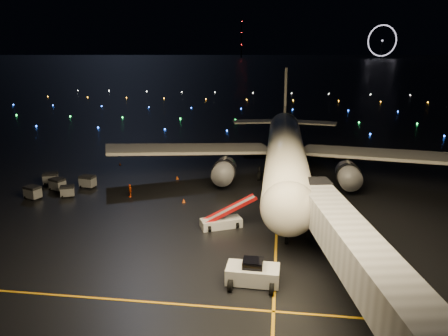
{
  "coord_description": "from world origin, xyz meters",
  "views": [
    {
      "loc": [
        12.03,
        -39.22,
        19.45
      ],
      "look_at": [
        5.31,
        12.0,
        5.0
      ],
      "focal_mm": 35.0,
      "sensor_mm": 36.0,
      "label": 1
    }
  ],
  "objects": [
    {
      "name": "ground",
      "position": [
        0.0,
        300.0,
        0.0
      ],
      "size": [
        2000.0,
        2000.0,
        0.0
      ],
      "primitive_type": "plane",
      "color": "black",
      "rests_on": "ground"
    },
    {
      "name": "lane_centre",
      "position": [
        12.0,
        15.0,
        0.01
      ],
      "size": [
        0.25,
        80.0,
        0.02
      ],
      "primitive_type": "cube",
      "color": "orange",
      "rests_on": "ground"
    },
    {
      "name": "lane_cross",
      "position": [
        -5.0,
        -10.0,
        0.01
      ],
      "size": [
        60.0,
        0.25,
        0.02
      ],
      "primitive_type": "cube",
      "color": "orange",
      "rests_on": "ground"
    },
    {
      "name": "airliner",
      "position": [
        12.88,
        25.65,
        7.7
      ],
      "size": [
        54.67,
        51.97,
        15.39
      ],
      "primitive_type": null,
      "rotation": [
        0.0,
        0.0,
        0.01
      ],
      "color": "silver",
      "rests_on": "ground"
    },
    {
      "name": "pushback_tug",
      "position": [
        10.13,
        -5.97,
        1.06
      ],
      "size": [
        4.54,
        2.49,
        2.13
      ],
      "primitive_type": "cube",
      "rotation": [
        0.0,
        0.0,
        -0.03
      ],
      "color": "silver",
      "rests_on": "ground"
    },
    {
      "name": "belt_loader",
      "position": [
        5.85,
        5.41,
        1.6
      ],
      "size": [
        6.74,
        4.39,
        3.2
      ],
      "primitive_type": null,
      "rotation": [
        0.0,
        0.0,
        0.43
      ],
      "color": "silver",
      "rests_on": "ground"
    },
    {
      "name": "crew_c",
      "position": [
        -7.58,
        13.86,
        0.89
      ],
      "size": [
        0.87,
        1.12,
        1.77
      ],
      "primitive_type": "imported",
      "rotation": [
        0.0,
        0.0,
        -1.08
      ],
      "color": "#F95712",
      "rests_on": "ground"
    },
    {
      "name": "safety_cone_0",
      "position": [
        -0.03,
        12.66,
        0.26
      ],
      "size": [
        0.58,
        0.58,
        0.52
      ],
      "primitive_type": "cone",
      "rotation": [
        0.0,
        0.0,
        0.34
      ],
      "color": "#EA5712",
      "rests_on": "ground"
    },
    {
      "name": "safety_cone_1",
      "position": [
        4.95,
        24.47,
        0.25
      ],
      "size": [
        0.46,
        0.46,
        0.5
      ],
      "primitive_type": "cone",
      "rotation": [
        0.0,
        0.0,
        0.06
      ],
      "color": "#EA5712",
      "rests_on": "ground"
    },
    {
      "name": "safety_cone_2",
      "position": [
        -3.24,
        22.56,
        0.27
      ],
      "size": [
        0.49,
        0.49,
        0.54
      ],
      "primitive_type": "cone",
      "rotation": [
        0.0,
        0.0,
        -0.05
      ],
      "color": "#EA5712",
      "rests_on": "ground"
    },
    {
      "name": "safety_cone_3",
      "position": [
        -14.71,
        29.16,
        0.23
      ],
      "size": [
        0.44,
        0.44,
        0.46
      ],
      "primitive_type": "cone",
      "rotation": [
        0.0,
        0.0,
        -0.09
      ],
      "color": "#EA5712",
      "rests_on": "ground"
    },
    {
      "name": "ferris_wheel",
      "position": [
        170.0,
        720.0,
        26.0
      ],
      "size": [
        49.33,
        16.8,
        52.0
      ],
      "primitive_type": null,
      "rotation": [
        0.0,
        0.0,
        0.26
      ],
      "color": "black",
      "rests_on": "ground"
    },
    {
      "name": "radio_mast",
      "position": [
        -60.0,
        740.0,
        32.0
      ],
      "size": [
        1.8,
        1.8,
        64.0
      ],
      "primitive_type": "cylinder",
      "color": "black",
      "rests_on": "ground"
    },
    {
      "name": "taxiway_lights",
      "position": [
        0.0,
        106.0,
        0.18
      ],
      "size": [
        164.0,
        92.0,
        0.36
      ],
      "primitive_type": null,
      "color": "black",
      "rests_on": "ground"
    },
    {
      "name": "baggage_cart_0",
      "position": [
        -14.94,
        17.0,
        0.86
      ],
      "size": [
        2.24,
        1.75,
        1.72
      ],
      "primitive_type": "cube",
      "rotation": [
        0.0,
        0.0,
        -0.18
      ],
      "color": "gray",
      "rests_on": "ground"
    },
    {
      "name": "baggage_cart_1",
      "position": [
        -18.55,
        15.2,
        0.86
      ],
      "size": [
        2.43,
        2.12,
        1.72
      ],
      "primitive_type": "cube",
      "rotation": [
        0.0,
        0.0,
        -0.42
      ],
      "color": "gray",
      "rests_on": "ground"
    },
    {
      "name": "baggage_cart_2",
      "position": [
        -15.95,
        12.89,
        0.75
      ],
      "size": [
        2.11,
        1.82,
        1.5
      ],
      "primitive_type": "cube",
      "rotation": [
        0.0,
        0.0,
        0.39
      ],
      "color": "gray",
      "rests_on": "ground"
    },
    {
      "name": "baggage_cart_3",
      "position": [
        -20.96,
        17.77,
        0.84
      ],
      "size": [
        2.33,
        1.95,
        1.69
      ],
      "primitive_type": "cube",
      "rotation": [
        0.0,
        0.0,
        0.33
      ],
      "color": "gray",
      "rests_on": "ground"
    },
    {
      "name": "baggage_cart_4",
      "position": [
        -20.1,
        11.52,
        0.85
      ],
      "size": [
        2.36,
        2.0,
        1.7
      ],
      "primitive_type": "cube",
      "rotation": [
        0.0,
        0.0,
        -0.35
      ],
      "color": "gray",
      "rests_on": "ground"
    }
  ]
}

